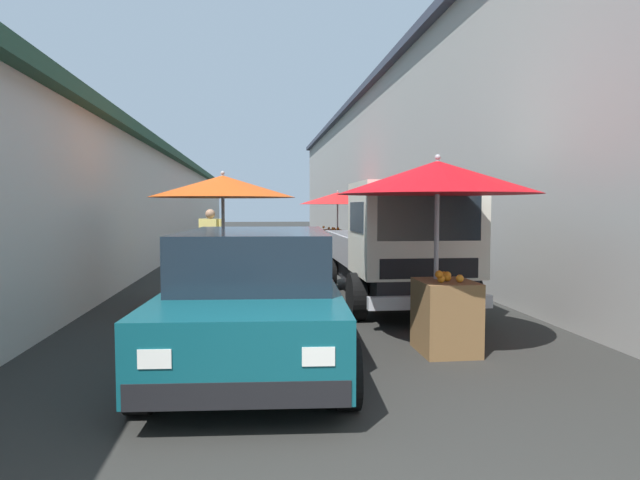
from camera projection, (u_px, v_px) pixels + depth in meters
name	position (u px, v px, depth m)	size (l,w,h in m)	color
ground	(283.00, 267.00, 15.15)	(90.00, 90.00, 0.00)	#282826
building_left_whitewash	(50.00, 204.00, 16.43)	(49.80, 7.50, 3.53)	beige
building_right_concrete	(488.00, 163.00, 18.02)	(49.80, 7.50, 6.32)	gray
fruit_stall_near_left	(337.00, 205.00, 20.23)	(2.89, 2.89, 2.31)	#9E9EA3
fruit_stall_near_right	(222.00, 200.00, 9.20)	(2.48, 2.48, 2.32)	#9E9EA3
fruit_stall_far_left	(439.00, 198.00, 6.37)	(2.40, 2.40, 2.33)	#9E9EA3
hatchback_car	(255.00, 297.00, 5.83)	(4.01, 2.13, 1.45)	#0F4C56
delivery_truck	(402.00, 247.00, 8.83)	(4.93, 1.99, 2.08)	black
vendor_by_crates	(211.00, 239.00, 12.50)	(0.42, 0.57, 1.65)	navy
plastic_stool	(465.00, 302.00, 7.84)	(0.30, 0.30, 0.43)	#1E8C3F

